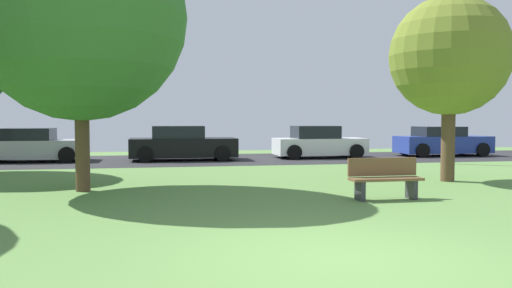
{
  "coord_description": "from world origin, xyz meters",
  "views": [
    {
      "loc": [
        -2.22,
        -6.14,
        1.78
      ],
      "look_at": [
        0.0,
        5.42,
        1.19
      ],
      "focal_mm": 36.4,
      "sensor_mm": 36.0,
      "label": 1
    }
  ],
  "objects_px": {
    "oak_tree_left": "(80,15)",
    "parked_car_blue": "(442,142)",
    "parked_car_silver": "(32,146)",
    "park_bench": "(385,178)",
    "parked_car_white": "(318,143)",
    "street_lamp_post": "(448,106)",
    "oak_tree_center": "(450,56)",
    "parked_car_black": "(182,144)"
  },
  "relations": [
    {
      "from": "street_lamp_post",
      "to": "oak_tree_left",
      "type": "bearing_deg",
      "value": -157.91
    },
    {
      "from": "park_bench",
      "to": "street_lamp_post",
      "type": "bearing_deg",
      "value": -128.5
    },
    {
      "from": "parked_car_black",
      "to": "street_lamp_post",
      "type": "bearing_deg",
      "value": -20.08
    },
    {
      "from": "parked_car_silver",
      "to": "park_bench",
      "type": "height_order",
      "value": "parked_car_silver"
    },
    {
      "from": "parked_car_black",
      "to": "oak_tree_left",
      "type": "bearing_deg",
      "value": -107.65
    },
    {
      "from": "street_lamp_post",
      "to": "parked_car_black",
      "type": "bearing_deg",
      "value": 159.92
    },
    {
      "from": "park_bench",
      "to": "parked_car_blue",
      "type": "bearing_deg",
      "value": -125.29
    },
    {
      "from": "parked_car_blue",
      "to": "parked_car_white",
      "type": "bearing_deg",
      "value": -179.73
    },
    {
      "from": "oak_tree_center",
      "to": "parked_car_white",
      "type": "bearing_deg",
      "value": 95.88
    },
    {
      "from": "oak_tree_center",
      "to": "parked_car_blue",
      "type": "distance_m",
      "value": 10.76
    },
    {
      "from": "street_lamp_post",
      "to": "oak_tree_center",
      "type": "bearing_deg",
      "value": -120.97
    },
    {
      "from": "parked_car_blue",
      "to": "park_bench",
      "type": "relative_size",
      "value": 2.68
    },
    {
      "from": "parked_car_black",
      "to": "parked_car_blue",
      "type": "bearing_deg",
      "value": 1.32
    },
    {
      "from": "oak_tree_center",
      "to": "parked_car_black",
      "type": "bearing_deg",
      "value": 128.7
    },
    {
      "from": "parked_car_silver",
      "to": "parked_car_white",
      "type": "bearing_deg",
      "value": -0.9
    },
    {
      "from": "parked_car_silver",
      "to": "street_lamp_post",
      "type": "bearing_deg",
      "value": -14.32
    },
    {
      "from": "park_bench",
      "to": "street_lamp_post",
      "type": "distance_m",
      "value": 10.09
    },
    {
      "from": "parked_car_silver",
      "to": "parked_car_black",
      "type": "relative_size",
      "value": 0.94
    },
    {
      "from": "oak_tree_center",
      "to": "parked_car_white",
      "type": "distance_m",
      "value": 9.47
    },
    {
      "from": "oak_tree_center",
      "to": "parked_car_black",
      "type": "xyz_separation_m",
      "value": [
        -6.99,
        8.73,
        -2.83
      ]
    },
    {
      "from": "parked_car_white",
      "to": "street_lamp_post",
      "type": "height_order",
      "value": "street_lamp_post"
    },
    {
      "from": "parked_car_white",
      "to": "oak_tree_center",
      "type": "bearing_deg",
      "value": -84.12
    },
    {
      "from": "parked_car_silver",
      "to": "oak_tree_center",
      "type": "bearing_deg",
      "value": -35.08
    },
    {
      "from": "parked_car_black",
      "to": "street_lamp_post",
      "type": "xyz_separation_m",
      "value": [
        10.03,
        -3.67,
        1.58
      ]
    },
    {
      "from": "oak_tree_center",
      "to": "oak_tree_left",
      "type": "height_order",
      "value": "oak_tree_left"
    },
    {
      "from": "parked_car_silver",
      "to": "parked_car_white",
      "type": "height_order",
      "value": "parked_car_white"
    },
    {
      "from": "park_bench",
      "to": "parked_car_white",
      "type": "bearing_deg",
      "value": -100.75
    },
    {
      "from": "oak_tree_left",
      "to": "parked_car_silver",
      "type": "bearing_deg",
      "value": 109.16
    },
    {
      "from": "oak_tree_center",
      "to": "parked_car_silver",
      "type": "relative_size",
      "value": 1.24
    },
    {
      "from": "park_bench",
      "to": "oak_tree_left",
      "type": "bearing_deg",
      "value": -20.96
    },
    {
      "from": "oak_tree_center",
      "to": "street_lamp_post",
      "type": "xyz_separation_m",
      "value": [
        3.04,
        5.06,
        -1.25
      ]
    },
    {
      "from": "oak_tree_left",
      "to": "parked_car_blue",
      "type": "bearing_deg",
      "value": 31.48
    },
    {
      "from": "parked_car_silver",
      "to": "parked_car_black",
      "type": "distance_m",
      "value": 6.08
    },
    {
      "from": "oak_tree_center",
      "to": "parked_car_white",
      "type": "xyz_separation_m",
      "value": [
        -0.92,
        8.98,
        -2.85
      ]
    },
    {
      "from": "parked_car_white",
      "to": "street_lamp_post",
      "type": "xyz_separation_m",
      "value": [
        3.96,
        -3.92,
        1.6
      ]
    },
    {
      "from": "oak_tree_center",
      "to": "parked_car_blue",
      "type": "bearing_deg",
      "value": 60.24
    },
    {
      "from": "parked_car_silver",
      "to": "parked_car_white",
      "type": "relative_size",
      "value": 1.04
    },
    {
      "from": "oak_tree_center",
      "to": "park_bench",
      "type": "relative_size",
      "value": 3.24
    },
    {
      "from": "oak_tree_left",
      "to": "parked_car_blue",
      "type": "relative_size",
      "value": 1.58
    },
    {
      "from": "street_lamp_post",
      "to": "parked_car_white",
      "type": "bearing_deg",
      "value": 135.33
    },
    {
      "from": "parked_car_black",
      "to": "street_lamp_post",
      "type": "relative_size",
      "value": 0.98
    },
    {
      "from": "oak_tree_center",
      "to": "oak_tree_left",
      "type": "relative_size",
      "value": 0.76
    }
  ]
}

